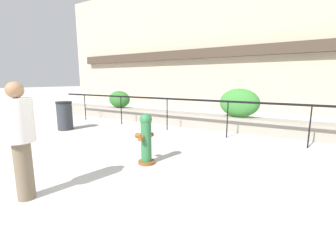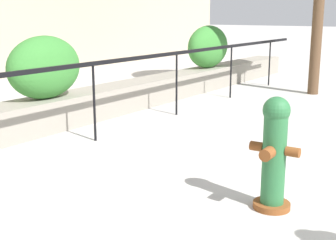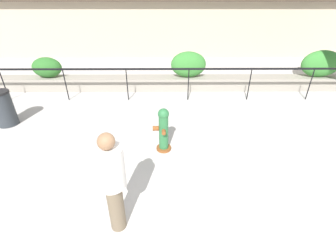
# 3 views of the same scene
# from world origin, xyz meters

# --- Properties ---
(planter_wall_low) EXTENTS (18.00, 0.70, 0.50)m
(planter_wall_low) POSITION_xyz_m (0.00, 6.00, 0.25)
(planter_wall_low) COLOR gray
(planter_wall_low) RESTS_ON ground
(fence_railing_segment) EXTENTS (15.00, 0.05, 1.15)m
(fence_railing_segment) POSITION_xyz_m (-0.00, 4.90, 1.02)
(fence_railing_segment) COLOR black
(fence_railing_segment) RESTS_ON ground
(hedge_bush_1) EXTENTS (1.35, 0.70, 0.98)m
(hedge_bush_1) POSITION_xyz_m (0.08, 6.00, 0.99)
(hedge_bush_1) COLOR #387F33
(hedge_bush_1) RESTS_ON planter_wall_low
(hedge_bush_2) EXTENTS (1.52, 0.70, 1.02)m
(hedge_bush_2) POSITION_xyz_m (5.21, 6.00, 1.01)
(hedge_bush_2) COLOR #387F33
(hedge_bush_2) RESTS_ON planter_wall_low
(fire_hydrant) EXTENTS (0.43, 0.47, 1.08)m
(fire_hydrant) POSITION_xyz_m (-0.84, 1.85, 0.55)
(fire_hydrant) COLOR brown
(fire_hydrant) RESTS_ON ground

